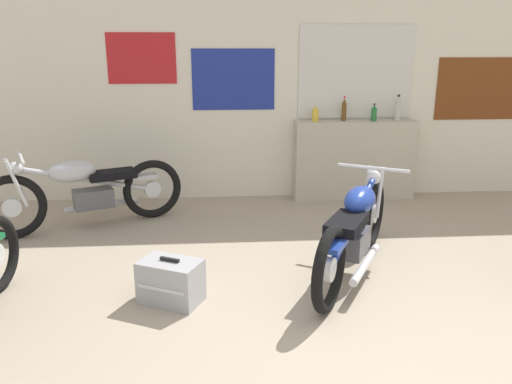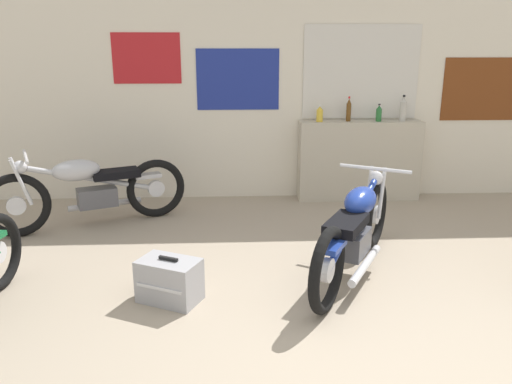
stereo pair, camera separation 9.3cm
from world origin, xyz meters
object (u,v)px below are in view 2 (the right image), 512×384
bottle_right_center (403,110)px  motorcycle_silver (90,189)px  bottle_left_center (349,110)px  hard_case_silver (170,280)px  bottle_center (379,114)px  bottle_leftmost (320,114)px  motorcycle_blue (356,229)px

bottle_right_center → motorcycle_silver: bearing=-166.2°
bottle_left_center → bottle_right_center: (0.66, -0.01, 0.01)m
motorcycle_silver → hard_case_silver: motorcycle_silver is taller
bottle_right_center → hard_case_silver: bearing=-134.9°
bottle_center → motorcycle_silver: bottle_center is taller
bottle_leftmost → motorcycle_blue: 2.26m
bottle_leftmost → hard_case_silver: bearing=-121.0°
bottle_left_center → bottle_right_center: bearing=-1.2°
bottle_center → motorcycle_blue: (-0.76, -2.15, -0.66)m
bottle_center → bottle_right_center: bearing=3.4°
bottle_center → hard_case_silver: size_ratio=0.40×
bottle_right_center → motorcycle_blue: bearing=-116.1°
motorcycle_silver → bottle_leftmost: bearing=18.8°
bottle_center → motorcycle_silver: bearing=-165.3°
bottle_center → motorcycle_silver: (-3.26, -0.86, -0.66)m
bottle_left_center → bottle_right_center: 0.66m
bottle_right_center → motorcycle_blue: (-1.06, -2.17, -0.71)m
bottle_leftmost → hard_case_silver: (-1.53, -2.54, -0.90)m
hard_case_silver → motorcycle_blue: bearing=14.6°
motorcycle_blue → motorcycle_silver: bearing=152.6°
bottle_right_center → bottle_center: bearing=-176.6°
motorcycle_silver → motorcycle_blue: motorcycle_silver is taller
bottle_right_center → motorcycle_blue: bottle_right_center is taller
bottle_leftmost → bottle_center: 0.71m
bottle_leftmost → motorcycle_silver: bottle_leftmost is taller
bottle_leftmost → bottle_right_center: bearing=0.5°
bottle_left_center → motorcycle_silver: 3.11m
bottle_left_center → hard_case_silver: bottle_left_center is taller
bottle_center → hard_case_silver: bearing=-131.5°
bottle_center → motorcycle_blue: bottle_center is taller
motorcycle_silver → motorcycle_blue: (2.50, -1.29, -0.01)m
motorcycle_silver → hard_case_silver: bearing=-58.8°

